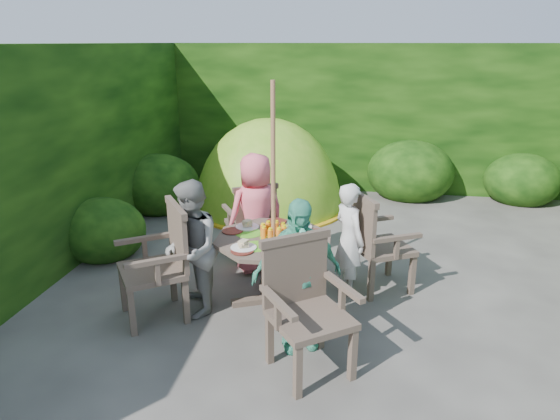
# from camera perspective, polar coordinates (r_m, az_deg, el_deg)

# --- Properties ---
(ground) EXTENTS (60.00, 60.00, 0.00)m
(ground) POSITION_cam_1_polar(r_m,az_deg,el_deg) (5.70, 11.04, -7.94)
(ground) COLOR #423F3B
(ground) RESTS_ON ground
(hedge_enclosure) EXTENTS (9.00, 9.00, 2.50)m
(hedge_enclosure) POSITION_cam_1_polar(r_m,az_deg,el_deg) (6.57, 11.45, 7.16)
(hedge_enclosure) COLOR black
(hedge_enclosure) RESTS_ON ground
(patio_table) EXTENTS (1.59, 1.59, 0.84)m
(patio_table) POSITION_cam_1_polar(r_m,az_deg,el_deg) (4.94, -0.70, -4.34)
(patio_table) COLOR #43352C
(patio_table) RESTS_ON ground
(parasol_pole) EXTENTS (0.06, 0.06, 2.20)m
(parasol_pole) POSITION_cam_1_polar(r_m,az_deg,el_deg) (4.76, -0.77, 1.33)
(parasol_pole) COLOR #8E5C39
(parasol_pole) RESTS_ON ground
(garden_chair_right) EXTENTS (0.76, 0.79, 1.03)m
(garden_chair_right) POSITION_cam_1_polar(r_m,az_deg,el_deg) (5.30, 10.79, -3.52)
(garden_chair_right) COLOR #43352C
(garden_chair_right) RESTS_ON ground
(garden_chair_left) EXTENTS (0.82, 0.84, 1.06)m
(garden_chair_left) POSITION_cam_1_polar(r_m,az_deg,el_deg) (4.84, -13.44, -5.70)
(garden_chair_left) COLOR #43352C
(garden_chair_left) RESTS_ON ground
(garden_chair_back) EXTENTS (0.73, 0.71, 0.93)m
(garden_chair_back) POSITION_cam_1_polar(r_m,az_deg,el_deg) (5.97, -3.22, -1.17)
(garden_chair_back) COLOR #43352C
(garden_chair_back) RESTS_ON ground
(garden_chair_front) EXTENTS (0.83, 0.81, 1.04)m
(garden_chair_front) POSITION_cam_1_polar(r_m,az_deg,el_deg) (4.01, 2.88, -10.70)
(garden_chair_front) COLOR #43352C
(garden_chair_front) RESTS_ON ground
(child_right) EXTENTS (0.48, 0.52, 1.19)m
(child_right) POSITION_cam_1_polar(r_m,az_deg,el_deg) (5.17, 7.90, -3.34)
(child_right) COLOR silver
(child_right) RESTS_ON ground
(child_left) EXTENTS (0.69, 0.78, 1.32)m
(child_left) POSITION_cam_1_polar(r_m,az_deg,el_deg) (4.79, -10.08, -4.44)
(child_left) COLOR gray
(child_left) RESTS_ON ground
(child_back) EXTENTS (0.80, 0.74, 1.37)m
(child_back) POSITION_cam_1_polar(r_m,az_deg,el_deg) (5.63, -2.74, -0.35)
(child_back) COLOR #FF697A
(child_back) RESTS_ON ground
(child_front) EXTENTS (0.85, 0.64, 1.34)m
(child_front) POSITION_cam_1_polar(r_m,az_deg,el_deg) (4.20, 1.95, -7.44)
(child_front) COLOR #4EB895
(child_front) RESTS_ON ground
(dome_tent) EXTENTS (2.47, 2.47, 2.83)m
(dome_tent) POSITION_cam_1_polar(r_m,az_deg,el_deg) (8.02, -1.32, 0.37)
(dome_tent) COLOR #6DAF21
(dome_tent) RESTS_ON ground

